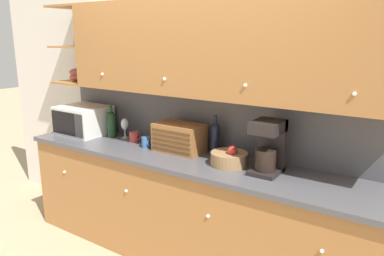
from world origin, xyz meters
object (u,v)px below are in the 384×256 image
at_px(coffee_maker, 269,146).
at_px(mug, 134,137).
at_px(fruit_basket, 229,158).
at_px(microwave, 83,120).
at_px(wine_bottle, 215,137).
at_px(bread_box, 179,138).
at_px(wine_glass, 125,125).
at_px(second_wine_bottle, 111,123).
at_px(mug_blue_second, 146,142).

bearing_deg(coffee_maker, mug, 177.28).
xyz_separation_m(mug, fruit_basket, (1.06, -0.09, 0.01)).
height_order(microwave, mug, microwave).
bearing_deg(wine_bottle, bread_box, -164.07).
bearing_deg(wine_glass, mug, -15.75).
height_order(mug, bread_box, bread_box).
bearing_deg(wine_bottle, microwave, -174.80).
bearing_deg(mug, wine_bottle, 4.88).
distance_m(wine_glass, bread_box, 0.70).
distance_m(second_wine_bottle, coffee_maker, 1.67).
height_order(mug, wine_bottle, wine_bottle).
xyz_separation_m(second_wine_bottle, wine_bottle, (1.14, 0.06, 0.01)).
xyz_separation_m(second_wine_bottle, fruit_basket, (1.36, -0.09, -0.09)).
distance_m(mug_blue_second, fruit_basket, 0.84).
bearing_deg(wine_bottle, coffee_maker, -14.53).
relative_size(mug_blue_second, wine_bottle, 0.28).
xyz_separation_m(mug_blue_second, fruit_basket, (0.84, 0.00, 0.01)).
relative_size(second_wine_bottle, wine_bottle, 0.92).
height_order(wine_glass, wine_bottle, wine_bottle).
distance_m(microwave, second_wine_bottle, 0.33).
bearing_deg(microwave, second_wine_bottle, 12.00).
bearing_deg(second_wine_bottle, bread_box, -1.53).
height_order(microwave, coffee_maker, coffee_maker).
distance_m(second_wine_bottle, bread_box, 0.84).
relative_size(second_wine_bottle, wine_glass, 1.60).
xyz_separation_m(bread_box, fruit_basket, (0.52, -0.07, -0.07)).
relative_size(microwave, mug, 4.81).
bearing_deg(mug, coffee_maker, -2.72).
bearing_deg(coffee_maker, fruit_basket, -176.12).
bearing_deg(mug, bread_box, -1.65).
relative_size(microwave, coffee_maker, 1.23).
distance_m(microwave, wine_glass, 0.48).
height_order(second_wine_bottle, coffee_maker, coffee_maker).
bearing_deg(mug, wine_glass, 164.25).
bearing_deg(bread_box, mug_blue_second, -167.24).
relative_size(wine_glass, mug_blue_second, 2.05).
xyz_separation_m(second_wine_bottle, wine_glass, (0.14, 0.04, -0.01)).
relative_size(bread_box, wine_bottle, 1.26).
xyz_separation_m(microwave, wine_glass, (0.47, 0.11, -0.01)).
bearing_deg(bread_box, mug, 178.35).
xyz_separation_m(second_wine_bottle, mug_blue_second, (0.52, -0.09, -0.09)).
height_order(mug, coffee_maker, coffee_maker).
xyz_separation_m(wine_glass, mug, (0.16, -0.05, -0.08)).
relative_size(mug, bread_box, 0.24).
distance_m(second_wine_bottle, mug_blue_second, 0.54).
distance_m(microwave, mug_blue_second, 0.86).
distance_m(second_wine_bottle, mug, 0.32).
relative_size(mug, wine_bottle, 0.30).
bearing_deg(wine_glass, fruit_basket, -6.16).
xyz_separation_m(microwave, mug_blue_second, (0.85, -0.02, -0.09)).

